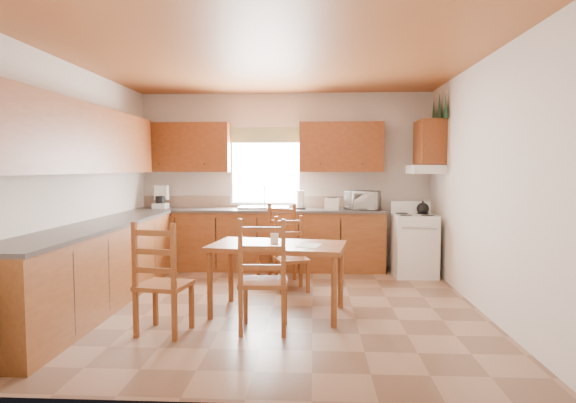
{
  "coord_description": "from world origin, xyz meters",
  "views": [
    {
      "loc": [
        0.45,
        -5.28,
        1.54
      ],
      "look_at": [
        0.15,
        0.3,
        1.15
      ],
      "focal_mm": 30.0,
      "sensor_mm": 36.0,
      "label": 1
    }
  ],
  "objects_px": {
    "chair_near_right": "(264,275)",
    "stove": "(414,246)",
    "chair_near_left": "(164,278)",
    "dining_table": "(278,279)",
    "microwave": "(362,200)",
    "chair_far_left": "(292,254)",
    "chair_far_right": "(277,244)"
  },
  "relations": [
    {
      "from": "chair_near_right",
      "to": "stove",
      "type": "bearing_deg",
      "value": -129.2
    },
    {
      "from": "chair_near_left",
      "to": "stove",
      "type": "bearing_deg",
      "value": -127.89
    },
    {
      "from": "dining_table",
      "to": "stove",
      "type": "bearing_deg",
      "value": 54.68
    },
    {
      "from": "stove",
      "to": "dining_table",
      "type": "relative_size",
      "value": 0.62
    },
    {
      "from": "microwave",
      "to": "chair_near_left",
      "type": "bearing_deg",
      "value": -110.9
    },
    {
      "from": "microwave",
      "to": "chair_far_left",
      "type": "relative_size",
      "value": 0.5
    },
    {
      "from": "chair_near_right",
      "to": "chair_far_right",
      "type": "relative_size",
      "value": 1.03
    },
    {
      "from": "stove",
      "to": "microwave",
      "type": "xyz_separation_m",
      "value": [
        -0.7,
        0.35,
        0.63
      ]
    },
    {
      "from": "microwave",
      "to": "chair_near_left",
      "type": "relative_size",
      "value": 0.44
    },
    {
      "from": "dining_table",
      "to": "chair_near_left",
      "type": "distance_m",
      "value": 1.22
    },
    {
      "from": "stove",
      "to": "dining_table",
      "type": "bearing_deg",
      "value": -135.62
    },
    {
      "from": "microwave",
      "to": "chair_near_right",
      "type": "bearing_deg",
      "value": -98.05
    },
    {
      "from": "chair_far_left",
      "to": "dining_table",
      "type": "bearing_deg",
      "value": -114.56
    },
    {
      "from": "microwave",
      "to": "stove",
      "type": "bearing_deg",
      "value": -11.13
    },
    {
      "from": "microwave",
      "to": "chair_near_right",
      "type": "height_order",
      "value": "microwave"
    },
    {
      "from": "microwave",
      "to": "chair_far_left",
      "type": "distance_m",
      "value": 1.73
    },
    {
      "from": "chair_near_left",
      "to": "chair_near_right",
      "type": "xyz_separation_m",
      "value": [
        0.92,
        0.12,
        0.01
      ]
    },
    {
      "from": "dining_table",
      "to": "chair_far_left",
      "type": "bearing_deg",
      "value": 92.2
    },
    {
      "from": "microwave",
      "to": "dining_table",
      "type": "bearing_deg",
      "value": -101.09
    },
    {
      "from": "chair_far_left",
      "to": "chair_far_right",
      "type": "height_order",
      "value": "chair_far_right"
    },
    {
      "from": "stove",
      "to": "chair_near_left",
      "type": "xyz_separation_m",
      "value": [
        -2.82,
        -2.54,
        0.09
      ]
    },
    {
      "from": "microwave",
      "to": "chair_near_left",
      "type": "distance_m",
      "value": 3.62
    },
    {
      "from": "microwave",
      "to": "dining_table",
      "type": "distance_m",
      "value": 2.58
    },
    {
      "from": "stove",
      "to": "dining_table",
      "type": "xyz_separation_m",
      "value": [
        -1.81,
        -1.88,
        -0.06
      ]
    },
    {
      "from": "stove",
      "to": "microwave",
      "type": "relative_size",
      "value": 1.87
    },
    {
      "from": "chair_near_right",
      "to": "chair_far_left",
      "type": "xyz_separation_m",
      "value": [
        0.2,
        1.49,
        -0.08
      ]
    },
    {
      "from": "dining_table",
      "to": "chair_near_left",
      "type": "xyz_separation_m",
      "value": [
        -1.01,
        -0.67,
        0.15
      ]
    },
    {
      "from": "chair_near_left",
      "to": "chair_far_left",
      "type": "bearing_deg",
      "value": -114.68
    },
    {
      "from": "microwave",
      "to": "chair_far_right",
      "type": "distance_m",
      "value": 1.56
    },
    {
      "from": "chair_far_left",
      "to": "microwave",
      "type": "bearing_deg",
      "value": 33.86
    },
    {
      "from": "chair_near_right",
      "to": "chair_far_right",
      "type": "bearing_deg",
      "value": -90.29
    },
    {
      "from": "stove",
      "to": "dining_table",
      "type": "distance_m",
      "value": 2.61
    }
  ]
}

